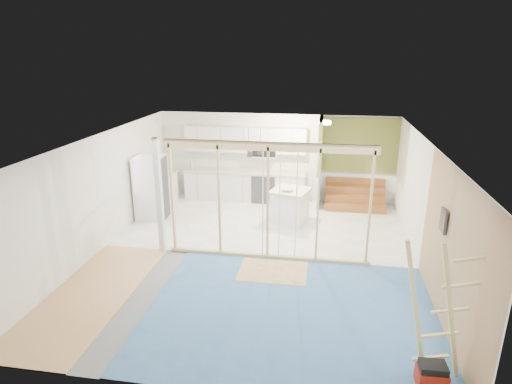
% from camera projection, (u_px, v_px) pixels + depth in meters
% --- Properties ---
extents(room, '(7.01, 8.01, 2.61)m').
position_uv_depth(room, '(254.00, 202.00, 9.03)').
color(room, slate).
rests_on(room, ground).
extents(floor_overlays, '(7.00, 8.00, 0.03)m').
position_uv_depth(floor_overlays, '(258.00, 256.00, 9.48)').
color(floor_overlays, white).
rests_on(floor_overlays, room).
extents(stud_frame, '(4.66, 0.14, 2.60)m').
position_uv_depth(stud_frame, '(242.00, 188.00, 8.98)').
color(stud_frame, tan).
rests_on(stud_frame, room).
extents(base_cabinets, '(4.45, 2.24, 0.93)m').
position_uv_depth(base_cabinets, '(219.00, 188.00, 12.69)').
color(base_cabinets, silver).
rests_on(base_cabinets, room).
extents(upper_cabinets, '(3.60, 0.41, 0.85)m').
position_uv_depth(upper_cabinets, '(247.00, 141.00, 12.57)').
color(upper_cabinets, silver).
rests_on(upper_cabinets, room).
extents(green_partition, '(2.25, 1.51, 2.60)m').
position_uv_depth(green_partition, '(345.00, 175.00, 12.26)').
color(green_partition, olive).
rests_on(green_partition, room).
extents(pot_rack, '(0.52, 0.52, 0.72)m').
position_uv_depth(pot_rack, '(254.00, 150.00, 10.63)').
color(pot_rack, black).
rests_on(pot_rack, room).
extents(sheathing_panel, '(0.02, 4.00, 2.60)m').
position_uv_depth(sheathing_panel, '(453.00, 256.00, 6.63)').
color(sheathing_panel, tan).
rests_on(sheathing_panel, room).
extents(electrical_panel, '(0.04, 0.30, 0.40)m').
position_uv_depth(electrical_panel, '(443.00, 221.00, 7.09)').
color(electrical_panel, '#3B3A40').
rests_on(electrical_panel, room).
extents(ceiling_light, '(0.32, 0.32, 0.08)m').
position_uv_depth(ceiling_light, '(325.00, 122.00, 11.24)').
color(ceiling_light, '#FFEABF').
rests_on(ceiling_light, room).
extents(fridge, '(0.78, 0.75, 1.73)m').
position_uv_depth(fridge, '(151.00, 188.00, 11.36)').
color(fridge, silver).
rests_on(fridge, room).
extents(island, '(1.13, 1.13, 0.90)m').
position_uv_depth(island, '(290.00, 206.00, 11.26)').
color(island, white).
rests_on(island, room).
extents(bowl, '(0.32, 0.32, 0.07)m').
position_uv_depth(bowl, '(287.00, 190.00, 11.00)').
color(bowl, silver).
rests_on(bowl, island).
extents(soap_bottle_a, '(0.14, 0.14, 0.32)m').
position_uv_depth(soap_bottle_a, '(192.00, 164.00, 12.85)').
color(soap_bottle_a, '#A7ADBA').
rests_on(soap_bottle_a, base_cabinets).
extents(soap_bottle_b, '(0.09, 0.09, 0.19)m').
position_uv_depth(soap_bottle_b, '(280.00, 170.00, 12.51)').
color(soap_bottle_b, silver).
rests_on(soap_bottle_b, base_cabinets).
extents(toolbox, '(0.40, 0.31, 0.37)m').
position_uv_depth(toolbox, '(432.00, 376.00, 5.74)').
color(toolbox, maroon).
rests_on(toolbox, room).
extents(ladder, '(1.09, 0.07, 2.02)m').
position_uv_depth(ladder, '(437.00, 311.00, 5.70)').
color(ladder, beige).
rests_on(ladder, room).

